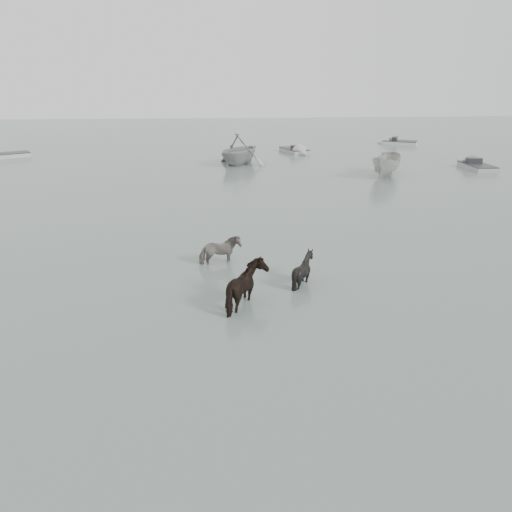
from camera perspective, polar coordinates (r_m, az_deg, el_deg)
name	(u,v)px	position (r m, az deg, el deg)	size (l,w,h in m)	color
ground	(286,298)	(16.47, 3.44, -4.81)	(140.00, 140.00, 0.00)	#51605A
pony_pinto	(220,247)	(19.15, -4.16, 1.00)	(0.72, 1.59, 1.34)	black
pony_dark	(248,281)	(15.58, -0.93, -2.83)	(1.71, 1.46, 1.72)	black
pony_black	(303,264)	(17.40, 5.42, -0.91)	(1.15, 1.29, 1.43)	black
rowboat_trail	(240,148)	(40.90, -1.87, 12.23)	(4.25, 4.92, 2.59)	#9B9D9B
boat_small	(387,164)	(37.32, 14.73, 10.16)	(1.68, 4.47, 1.73)	#A4A4A0
skiff_port	(478,164)	(42.44, 24.00, 9.57)	(4.74, 1.60, 0.75)	#999C99
skiff_outer	(2,154)	(49.41, -27.05, 10.39)	(6.15, 1.60, 0.75)	#B3B3AE
skiff_mid	(294,148)	(47.37, 4.41, 12.15)	(4.52, 1.60, 0.75)	#999B99
skiff_star	(400,141)	(54.89, 16.14, 12.54)	(4.69, 1.60, 0.75)	silver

